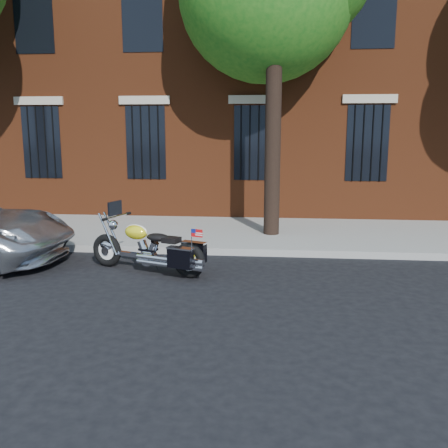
# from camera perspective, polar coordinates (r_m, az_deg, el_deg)

# --- Properties ---
(ground) EXTENTS (120.00, 120.00, 0.00)m
(ground) POSITION_cam_1_polar(r_m,az_deg,el_deg) (9.02, 2.14, -5.74)
(ground) COLOR black
(ground) RESTS_ON ground
(curb) EXTENTS (40.00, 0.16, 0.15)m
(curb) POSITION_cam_1_polar(r_m,az_deg,el_deg) (10.33, 2.60, -3.18)
(curb) COLOR gray
(curb) RESTS_ON ground
(sidewalk) EXTENTS (40.00, 3.60, 0.15)m
(sidewalk) POSITION_cam_1_polar(r_m,az_deg,el_deg) (12.16, 3.05, -1.06)
(sidewalk) COLOR gray
(sidewalk) RESTS_ON ground
(building) EXTENTS (26.00, 10.08, 12.00)m
(building) POSITION_cam_1_polar(r_m,az_deg,el_deg) (19.02, 4.21, 21.12)
(building) COLOR maroon
(building) RESTS_ON ground
(motorcycle) EXTENTS (2.30, 1.27, 1.26)m
(motorcycle) POSITION_cam_1_polar(r_m,az_deg,el_deg) (9.07, -8.25, -2.96)
(motorcycle) COLOR black
(motorcycle) RESTS_ON ground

